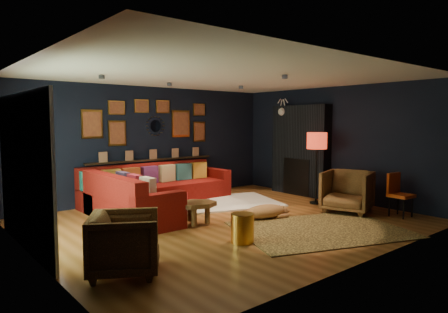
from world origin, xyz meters
TOP-DOWN VIEW (x-y plane):
  - floor at (0.00, 0.00)m, footprint 6.50×6.50m
  - room_walls at (0.00, 0.00)m, footprint 6.50×6.50m
  - sectional at (-0.61, 1.81)m, footprint 3.41×2.69m
  - ledge at (0.00, 2.68)m, footprint 3.20×0.12m
  - gallery_wall at (-0.01, 2.72)m, footprint 3.15×0.04m
  - sunburst_mirror at (0.10, 2.72)m, footprint 0.47×0.16m
  - fireplace at (3.09, 0.90)m, footprint 0.31×1.60m
  - deer_head at (3.14, 1.40)m, footprint 0.50×0.28m
  - sliding_door at (-3.22, 0.60)m, footprint 0.06×2.80m
  - ceiling_spots at (-0.00, 0.80)m, footprint 3.30×2.50m
  - shag_rug at (0.95, 1.30)m, footprint 2.76×2.36m
  - leopard_rug at (0.80, -1.45)m, footprint 3.22×2.77m
  - coffee_table at (-0.60, 0.13)m, footprint 0.89×0.77m
  - pouf at (-0.15, 1.46)m, footprint 0.46×0.46m
  - armchair_left at (-2.55, -1.15)m, footprint 1.03×1.05m
  - armchair_right at (2.30, -0.97)m, footprint 1.08×1.11m
  - gold_stool at (-0.65, -1.13)m, footprint 0.35×0.35m
  - orange_chair at (2.76, -1.77)m, footprint 0.41×0.41m
  - floor_lamp at (2.50, -0.05)m, footprint 0.43×0.43m
  - dog at (0.64, -0.33)m, footprint 1.21×0.78m

SIDE VIEW (x-z plane):
  - floor at x=0.00m, z-range 0.00..0.00m
  - leopard_rug at x=0.80m, z-range 0.00..0.02m
  - shag_rug at x=0.95m, z-range 0.00..0.03m
  - pouf at x=-0.15m, z-range 0.03..0.33m
  - dog at x=0.64m, z-range 0.02..0.37m
  - gold_stool at x=-0.65m, z-range 0.00..0.44m
  - sectional at x=-0.61m, z-range -0.11..0.75m
  - coffee_table at x=-0.60m, z-range 0.14..0.52m
  - armchair_left at x=-2.55m, z-range 0.00..0.81m
  - armchair_right at x=2.30m, z-range 0.00..0.91m
  - orange_chair at x=2.76m, z-range 0.07..0.89m
  - ledge at x=0.00m, z-range 0.90..0.94m
  - fireplace at x=3.09m, z-range -0.08..2.12m
  - sliding_door at x=-3.22m, z-range 0.00..2.20m
  - floor_lamp at x=2.50m, z-range 0.53..2.10m
  - room_walls at x=0.00m, z-range -1.66..4.84m
  - sunburst_mirror at x=0.10m, z-range 1.46..1.93m
  - gallery_wall at x=-0.01m, z-range 1.30..2.32m
  - deer_head at x=3.14m, z-range 1.83..2.28m
  - ceiling_spots at x=0.00m, z-range 2.53..2.59m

